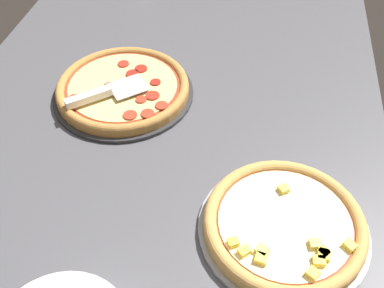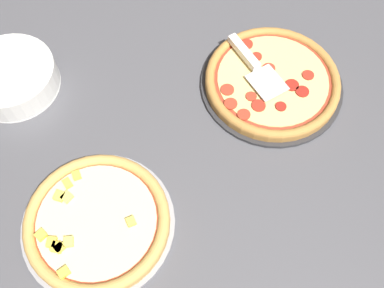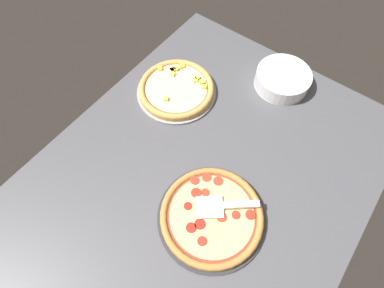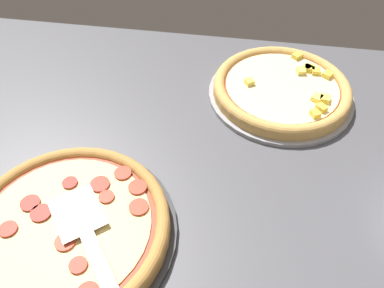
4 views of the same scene
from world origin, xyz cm
name	(u,v)px [view 2 (image 2 of 4)]	position (x,y,z in cm)	size (l,w,h in cm)	color
ground_plane	(232,124)	(0.00, 0.00, -1.80)	(146.42, 110.65, 3.60)	#4C4C51
pizza_pan_front	(271,85)	(-8.92, -11.90, 0.50)	(36.90, 36.90, 1.00)	#2D2D30
pizza_front	(272,81)	(-8.90, -11.87, 2.48)	(34.69, 34.69, 3.01)	#B77F3D
pizza_pan_back	(99,224)	(26.52, 31.24, 0.50)	(33.91, 33.91, 1.00)	#939399
pizza_back	(97,221)	(26.58, 31.26, 2.51)	(31.88, 31.88, 3.33)	tan
serving_spatula	(249,59)	(-2.32, -16.02, 4.80)	(17.12, 19.35, 2.00)	silver
plate_stack	(12,78)	(57.07, -2.34, 3.50)	(23.13, 23.13, 7.00)	white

